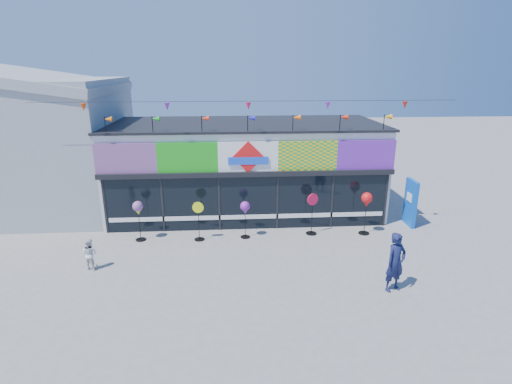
{
  "coord_description": "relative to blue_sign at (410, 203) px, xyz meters",
  "views": [
    {
      "loc": [
        -0.75,
        -12.12,
        6.56
      ],
      "look_at": [
        0.22,
        2.0,
        2.07
      ],
      "focal_mm": 28.0,
      "sensor_mm": 36.0,
      "label": 1
    }
  ],
  "objects": [
    {
      "name": "spinner_3",
      "position": [
        -4.38,
        -0.69,
        -0.09
      ],
      "size": [
        0.46,
        0.44,
        1.72
      ],
      "color": "black",
      "rests_on": "ground"
    },
    {
      "name": "spinner_1",
      "position": [
        -8.9,
        -0.98,
        -0.17
      ],
      "size": [
        0.44,
        0.4,
        1.57
      ],
      "color": "black",
      "rests_on": "ground"
    },
    {
      "name": "kite_shop",
      "position": [
        -6.91,
        2.53,
        1.05
      ],
      "size": [
        16.0,
        5.7,
        5.31
      ],
      "color": "white",
      "rests_on": "ground"
    },
    {
      "name": "neighbour_building",
      "position": [
        -16.91,
        3.59,
        2.2
      ],
      "size": [
        8.18,
        7.2,
        6.87
      ],
      "color": "#9A9C9F",
      "rests_on": "ground"
    },
    {
      "name": "adult_man",
      "position": [
        -2.74,
        -5.09,
        -0.07
      ],
      "size": [
        0.79,
        0.66,
        1.86
      ],
      "primitive_type": "imported",
      "rotation": [
        0.0,
        0.0,
        0.37
      ],
      "color": "#141A41",
      "rests_on": "ground"
    },
    {
      "name": "blue_sign",
      "position": [
        0.0,
        0.0,
        0.0
      ],
      "size": [
        0.18,
        1.0,
        1.99
      ],
      "rotation": [
        0.0,
        0.0,
        -0.01
      ],
      "color": "blue",
      "rests_on": "ground"
    },
    {
      "name": "ground",
      "position": [
        -6.91,
        -3.41,
        -1.0
      ],
      "size": [
        80.0,
        80.0,
        0.0
      ],
      "primitive_type": "plane",
      "color": "slate",
      "rests_on": "ground"
    },
    {
      "name": "spinner_0",
      "position": [
        -11.2,
        -0.84,
        0.29
      ],
      "size": [
        0.41,
        0.41,
        1.62
      ],
      "color": "black",
      "rests_on": "ground"
    },
    {
      "name": "spinner_2",
      "position": [
        -7.08,
        -0.86,
        0.21
      ],
      "size": [
        0.38,
        0.38,
        1.51
      ],
      "color": "black",
      "rests_on": "ground"
    },
    {
      "name": "spinner_4",
      "position": [
        -2.22,
        -0.82,
        0.41
      ],
      "size": [
        0.45,
        0.45,
        1.76
      ],
      "color": "black",
      "rests_on": "ground"
    },
    {
      "name": "child",
      "position": [
        -12.4,
        -3.08,
        -0.46
      ],
      "size": [
        0.6,
        0.47,
        1.08
      ],
      "primitive_type": "imported",
      "rotation": [
        0.0,
        0.0,
        2.78
      ],
      "color": "silver",
      "rests_on": "ground"
    }
  ]
}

